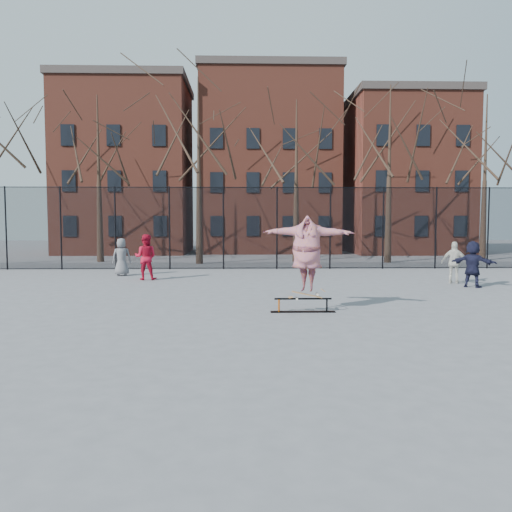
{
  "coord_description": "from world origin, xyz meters",
  "views": [
    {
      "loc": [
        -0.46,
        -11.19,
        2.33
      ],
      "look_at": [
        -0.12,
        1.5,
        1.44
      ],
      "focal_mm": 35.0,
      "sensor_mm": 36.0,
      "label": 1
    }
  ],
  "objects_px": {
    "skater": "(307,256)",
    "bystander_red": "(146,257)",
    "skateboard": "(307,296)",
    "bystander_grey": "(122,257)",
    "skate_rail": "(303,306)",
    "bystander_navy": "(473,264)",
    "bystander_white": "(455,263)"
  },
  "relations": [
    {
      "from": "skate_rail",
      "to": "bystander_red",
      "type": "height_order",
      "value": "bystander_red"
    },
    {
      "from": "skateboard",
      "to": "bystander_white",
      "type": "xyz_separation_m",
      "value": [
        6.28,
        5.72,
        0.37
      ]
    },
    {
      "from": "bystander_white",
      "to": "bystander_navy",
      "type": "xyz_separation_m",
      "value": [
        0.19,
        -1.08,
        0.03
      ]
    },
    {
      "from": "bystander_white",
      "to": "bystander_grey",
      "type": "bearing_deg",
      "value": 13.46
    },
    {
      "from": "skateboard",
      "to": "bystander_grey",
      "type": "distance_m",
      "value": 11.11
    },
    {
      "from": "skateboard",
      "to": "skater",
      "type": "xyz_separation_m",
      "value": [
        0.0,
        0.0,
        1.02
      ]
    },
    {
      "from": "skateboard",
      "to": "skater",
      "type": "relative_size",
      "value": 0.35
    },
    {
      "from": "skater",
      "to": "bystander_red",
      "type": "xyz_separation_m",
      "value": [
        -5.51,
        7.22,
        -0.53
      ]
    },
    {
      "from": "skate_rail",
      "to": "bystander_navy",
      "type": "distance_m",
      "value": 8.07
    },
    {
      "from": "skate_rail",
      "to": "skater",
      "type": "bearing_deg",
      "value": -0.0
    },
    {
      "from": "skate_rail",
      "to": "bystander_navy",
      "type": "bearing_deg",
      "value": 35.26
    },
    {
      "from": "skate_rail",
      "to": "skater",
      "type": "distance_m",
      "value": 1.29
    },
    {
      "from": "skater",
      "to": "bystander_grey",
      "type": "relative_size",
      "value": 1.47
    },
    {
      "from": "skate_rail",
      "to": "bystander_white",
      "type": "xyz_separation_m",
      "value": [
        6.38,
        5.72,
        0.64
      ]
    },
    {
      "from": "bystander_grey",
      "to": "bystander_navy",
      "type": "height_order",
      "value": "bystander_navy"
    },
    {
      "from": "bystander_grey",
      "to": "skater",
      "type": "bearing_deg",
      "value": 117.45
    },
    {
      "from": "skater",
      "to": "bystander_red",
      "type": "distance_m",
      "value": 9.1
    },
    {
      "from": "skate_rail",
      "to": "bystander_navy",
      "type": "height_order",
      "value": "bystander_navy"
    },
    {
      "from": "skater",
      "to": "bystander_red",
      "type": "bearing_deg",
      "value": 145.99
    },
    {
      "from": "skater",
      "to": "bystander_grey",
      "type": "height_order",
      "value": "skater"
    },
    {
      "from": "skater",
      "to": "bystander_navy",
      "type": "xyz_separation_m",
      "value": [
        6.47,
        4.64,
        -0.61
      ]
    },
    {
      "from": "bystander_red",
      "to": "bystander_white",
      "type": "xyz_separation_m",
      "value": [
        11.79,
        -1.5,
        -0.12
      ]
    },
    {
      "from": "skater",
      "to": "bystander_white",
      "type": "distance_m",
      "value": 8.52
    },
    {
      "from": "skate_rail",
      "to": "bystander_red",
      "type": "bearing_deg",
      "value": 126.86
    },
    {
      "from": "bystander_grey",
      "to": "bystander_white",
      "type": "xyz_separation_m",
      "value": [
        13.11,
        -3.03,
        -0.02
      ]
    },
    {
      "from": "bystander_red",
      "to": "bystander_navy",
      "type": "bearing_deg",
      "value": 170.6
    },
    {
      "from": "skateboard",
      "to": "bystander_navy",
      "type": "height_order",
      "value": "bystander_navy"
    },
    {
      "from": "bystander_grey",
      "to": "skateboard",
      "type": "bearing_deg",
      "value": 117.45
    },
    {
      "from": "skate_rail",
      "to": "bystander_grey",
      "type": "relative_size",
      "value": 1.03
    },
    {
      "from": "skater",
      "to": "bystander_navy",
      "type": "bearing_deg",
      "value": 54.3
    },
    {
      "from": "bystander_red",
      "to": "bystander_white",
      "type": "bearing_deg",
      "value": 175.51
    },
    {
      "from": "bystander_grey",
      "to": "bystander_navy",
      "type": "distance_m",
      "value": 13.92
    }
  ]
}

